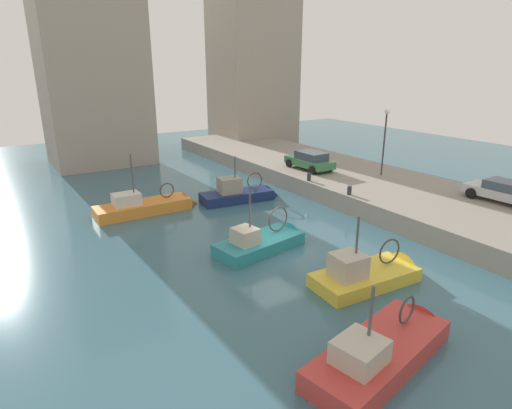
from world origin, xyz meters
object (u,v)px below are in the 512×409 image
(fishing_boat_red, at_px, (384,356))
(fishing_boat_navy, at_px, (241,198))
(fishing_boat_orange, at_px, (148,210))
(parked_car_silver, at_px, (505,191))
(fishing_boat_yellow, at_px, (372,279))
(mooring_bollard_mid, at_px, (309,177))
(quay_streetlamp, at_px, (385,131))
(parked_car_green, at_px, (310,160))
(mooring_bollard_south, at_px, (349,190))
(fishing_boat_teal, at_px, (265,246))

(fishing_boat_red, height_order, fishing_boat_navy, fishing_boat_navy)
(fishing_boat_orange, relative_size, parked_car_silver, 1.55)
(fishing_boat_yellow, bearing_deg, fishing_boat_orange, 109.90)
(fishing_boat_yellow, bearing_deg, fishing_boat_navy, 84.88)
(fishing_boat_yellow, xyz_separation_m, mooring_bollard_mid, (5.65, 11.24, 1.34))
(fishing_boat_navy, distance_m, quay_streetlamp, 11.54)
(fishing_boat_red, bearing_deg, parked_car_silver, 17.33)
(fishing_boat_orange, bearing_deg, fishing_boat_yellow, -70.10)
(parked_car_green, bearing_deg, quay_streetlamp, -51.35)
(mooring_bollard_south, distance_m, quay_streetlamp, 6.83)
(fishing_boat_red, height_order, parked_car_green, fishing_boat_red)
(mooring_bollard_mid, height_order, quay_streetlamp, quay_streetlamp)
(fishing_boat_yellow, xyz_separation_m, mooring_bollard_south, (5.65, 7.24, 1.34))
(fishing_boat_red, distance_m, mooring_bollard_south, 14.48)
(fishing_boat_navy, relative_size, mooring_bollard_mid, 10.77)
(fishing_boat_navy, distance_m, parked_car_green, 7.00)
(fishing_boat_red, distance_m, fishing_boat_yellow, 5.23)
(parked_car_green, bearing_deg, fishing_boat_teal, -139.54)
(fishing_boat_red, bearing_deg, fishing_boat_teal, 80.09)
(fishing_boat_teal, relative_size, fishing_boat_navy, 0.96)
(fishing_boat_teal, bearing_deg, parked_car_green, 40.46)
(fishing_boat_red, height_order, parked_car_silver, fishing_boat_red)
(mooring_bollard_mid, bearing_deg, fishing_boat_navy, 157.05)
(fishing_boat_orange, bearing_deg, parked_car_green, -1.43)
(fishing_boat_red, bearing_deg, parked_car_green, 57.12)
(quay_streetlamp, bearing_deg, parked_car_silver, -83.07)
(mooring_bollard_mid, bearing_deg, mooring_bollard_south, -90.00)
(fishing_boat_orange, relative_size, mooring_bollard_south, 12.26)
(fishing_boat_yellow, xyz_separation_m, parked_car_silver, (12.34, 1.12, 1.74))
(fishing_boat_orange, distance_m, fishing_boat_yellow, 15.13)
(fishing_boat_red, height_order, mooring_bollard_south, fishing_boat_red)
(parked_car_silver, xyz_separation_m, mooring_bollard_south, (-6.69, 6.13, -0.40))
(quay_streetlamp, bearing_deg, fishing_boat_navy, 161.00)
(parked_car_silver, height_order, quay_streetlamp, quay_streetlamp)
(fishing_boat_red, relative_size, parked_car_green, 1.61)
(parked_car_silver, distance_m, mooring_bollard_south, 9.08)
(fishing_boat_navy, height_order, parked_car_green, fishing_boat_navy)
(parked_car_silver, bearing_deg, quay_streetlamp, 96.93)
(fishing_boat_teal, distance_m, mooring_bollard_mid, 9.60)
(fishing_boat_orange, height_order, parked_car_green, fishing_boat_orange)
(fishing_boat_orange, height_order, fishing_boat_navy, fishing_boat_orange)
(fishing_boat_navy, distance_m, fishing_boat_yellow, 13.19)
(fishing_boat_navy, bearing_deg, fishing_boat_yellow, -95.12)
(fishing_boat_teal, distance_m, mooring_bollard_south, 7.89)
(fishing_boat_teal, distance_m, fishing_boat_red, 9.49)
(fishing_boat_teal, xyz_separation_m, parked_car_silver, (14.26, -4.39, 1.77))
(fishing_boat_navy, relative_size, parked_car_green, 1.41)
(fishing_boat_teal, height_order, quay_streetlamp, quay_streetlamp)
(fishing_boat_teal, bearing_deg, fishing_boat_yellow, -70.81)
(fishing_boat_teal, height_order, mooring_bollard_south, fishing_boat_teal)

